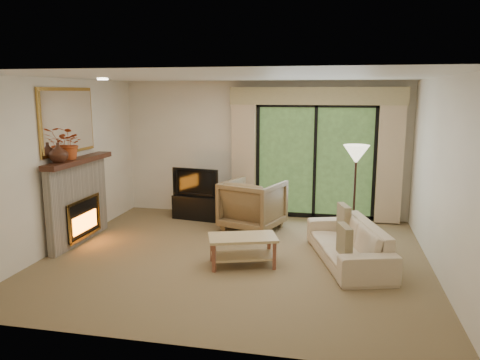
% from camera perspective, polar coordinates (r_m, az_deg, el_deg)
% --- Properties ---
extents(floor, '(5.50, 5.50, 0.00)m').
position_cam_1_polar(floor, '(6.98, -0.51, -9.36)').
color(floor, olive).
rests_on(floor, ground).
extents(ceiling, '(5.50, 5.50, 0.00)m').
position_cam_1_polar(ceiling, '(6.56, -0.55, 12.50)').
color(ceiling, silver).
rests_on(ceiling, ground).
extents(wall_back, '(5.00, 0.00, 5.00)m').
position_cam_1_polar(wall_back, '(9.08, 2.85, 3.76)').
color(wall_back, beige).
rests_on(wall_back, ground).
extents(wall_front, '(5.00, 0.00, 5.00)m').
position_cam_1_polar(wall_front, '(4.29, -7.70, -4.17)').
color(wall_front, beige).
rests_on(wall_front, ground).
extents(wall_left, '(0.00, 5.00, 5.00)m').
position_cam_1_polar(wall_left, '(7.71, -20.93, 1.83)').
color(wall_left, beige).
rests_on(wall_left, ground).
extents(wall_right, '(0.00, 5.00, 5.00)m').
position_cam_1_polar(wall_right, '(6.64, 23.35, 0.32)').
color(wall_right, beige).
rests_on(wall_right, ground).
extents(fireplace, '(0.24, 1.70, 1.37)m').
position_cam_1_polar(fireplace, '(7.92, -19.13, -2.36)').
color(fireplace, gray).
rests_on(fireplace, floor).
extents(mirror, '(0.07, 1.45, 1.02)m').
position_cam_1_polar(mirror, '(7.80, -20.24, 6.78)').
color(mirror, '#B48B3E').
rests_on(mirror, wall_left).
extents(sliding_door, '(2.26, 0.10, 2.16)m').
position_cam_1_polar(sliding_door, '(8.96, 9.12, 2.26)').
color(sliding_door, black).
rests_on(sliding_door, floor).
extents(curtain_left, '(0.45, 0.18, 2.35)m').
position_cam_1_polar(curtain_left, '(9.00, 0.48, 3.07)').
color(curtain_left, tan).
rests_on(curtain_left, floor).
extents(curtain_right, '(0.45, 0.18, 2.35)m').
position_cam_1_polar(curtain_right, '(8.88, 17.85, 2.45)').
color(curtain_right, tan).
rests_on(curtain_right, floor).
extents(cornice, '(3.20, 0.24, 0.32)m').
position_cam_1_polar(cornice, '(8.77, 9.33, 10.07)').
color(cornice, tan).
rests_on(cornice, wall_back).
extents(media_console, '(0.96, 0.54, 0.45)m').
position_cam_1_polar(media_console, '(9.01, -5.17, -3.28)').
color(media_console, black).
rests_on(media_console, floor).
extents(tv, '(0.93, 0.26, 0.53)m').
position_cam_1_polar(tv, '(8.90, -5.22, -0.20)').
color(tv, black).
rests_on(tv, media_console).
extents(armchair, '(1.20, 1.22, 0.88)m').
position_cam_1_polar(armchair, '(8.23, 1.57, -3.04)').
color(armchair, brown).
rests_on(armchair, floor).
extents(sofa, '(1.28, 2.08, 0.57)m').
position_cam_1_polar(sofa, '(6.88, 13.05, -7.44)').
color(sofa, '#CDB492').
rests_on(sofa, floor).
extents(pillow_near, '(0.21, 0.41, 0.40)m').
position_cam_1_polar(pillow_near, '(6.28, 12.62, -7.19)').
color(pillow_near, brown).
rests_on(pillow_near, sofa).
extents(pillow_far, '(0.22, 0.42, 0.41)m').
position_cam_1_polar(pillow_far, '(7.36, 12.53, -4.53)').
color(pillow_far, brown).
rests_on(pillow_far, sofa).
extents(coffee_table, '(1.05, 0.79, 0.42)m').
position_cam_1_polar(coffee_table, '(6.60, 0.32, -8.62)').
color(coffee_table, tan).
rests_on(coffee_table, floor).
extents(floor_lamp, '(0.43, 0.43, 1.56)m').
position_cam_1_polar(floor_lamp, '(7.85, 13.79, -1.50)').
color(floor_lamp, '#F0E7C0').
rests_on(floor_lamp, floor).
extents(vase, '(0.35, 0.35, 0.29)m').
position_cam_1_polar(vase, '(7.38, -21.28, 3.13)').
color(vase, '#3C1E12').
rests_on(vase, fireplace).
extents(branches, '(0.54, 0.49, 0.50)m').
position_cam_1_polar(branches, '(7.63, -20.05, 4.21)').
color(branches, '#B5491E').
rests_on(branches, fireplace).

